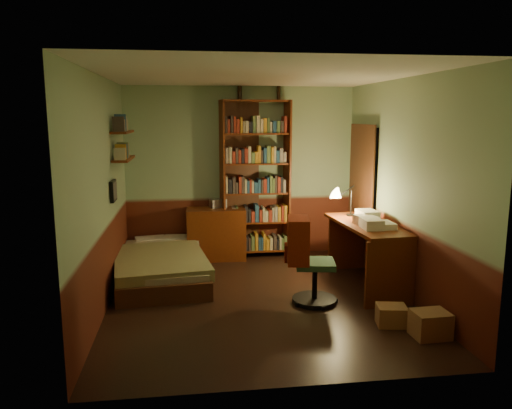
{
  "coord_description": "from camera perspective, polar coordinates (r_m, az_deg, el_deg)",
  "views": [
    {
      "loc": [
        -0.8,
        -5.63,
        2.15
      ],
      "look_at": [
        0.0,
        0.25,
        1.1
      ],
      "focal_mm": 35.0,
      "sensor_mm": 36.0,
      "label": 1
    }
  ],
  "objects": [
    {
      "name": "dresser",
      "position": [
        7.61,
        -4.56,
        -3.36
      ],
      "size": [
        0.89,
        0.46,
        0.78
      ],
      "primitive_type": "cube",
      "rotation": [
        0.0,
        0.0,
        -0.03
      ],
      "color": "#59230D",
      "rests_on": "ground"
    },
    {
      "name": "floor",
      "position": [
        6.08,
        0.32,
        -10.77
      ],
      "size": [
        3.5,
        4.0,
        0.02
      ],
      "primitive_type": "cube",
      "color": "black",
      "rests_on": "ground"
    },
    {
      "name": "wall_left",
      "position": [
        5.77,
        -17.24,
        1.11
      ],
      "size": [
        0.02,
        4.0,
        2.6
      ],
      "primitive_type": "cube",
      "color": "#8DAD85",
      "rests_on": "ground"
    },
    {
      "name": "desk",
      "position": [
        6.55,
        12.6,
        -5.61
      ],
      "size": [
        0.75,
        1.57,
        0.82
      ],
      "primitive_type": "cube",
      "rotation": [
        0.0,
        0.0,
        0.08
      ],
      "color": "#59230D",
      "rests_on": "ground"
    },
    {
      "name": "office_chair",
      "position": [
        5.84,
        6.78,
        -6.69
      ],
      "size": [
        0.54,
        0.49,
        0.95
      ],
      "primitive_type": "cube",
      "rotation": [
        0.0,
        0.0,
        -0.17
      ],
      "color": "#305839",
      "rests_on": "ground"
    },
    {
      "name": "bed",
      "position": [
        6.85,
        -10.78,
        -5.78
      ],
      "size": [
        1.26,
        2.13,
        0.61
      ],
      "primitive_type": "cube",
      "rotation": [
        0.0,
        0.0,
        0.09
      ],
      "color": "olive",
      "rests_on": "ground"
    },
    {
      "name": "doorway",
      "position": [
        7.46,
        12.1,
        0.95
      ],
      "size": [
        0.06,
        0.9,
        2.0
      ],
      "primitive_type": "cube",
      "color": "black",
      "rests_on": "ground"
    },
    {
      "name": "cardboard_box_a",
      "position": [
        5.34,
        19.31,
        -12.8
      ],
      "size": [
        0.36,
        0.29,
        0.26
      ],
      "primitive_type": "cube",
      "rotation": [
        0.0,
        0.0,
        0.05
      ],
      "color": "#976C43",
      "rests_on": "ground"
    },
    {
      "name": "wall_back",
      "position": [
        7.73,
        -1.76,
        3.72
      ],
      "size": [
        3.5,
        0.02,
        2.6
      ],
      "primitive_type": "cube",
      "color": "#8DAD85",
      "rests_on": "ground"
    },
    {
      "name": "wall_shelf_lower",
      "position": [
        6.8,
        -14.87,
        5.07
      ],
      "size": [
        0.2,
        0.9,
        0.03
      ],
      "primitive_type": "cube",
      "color": "#59230D",
      "rests_on": "wall_left"
    },
    {
      "name": "red_jacket",
      "position": [
        5.92,
        7.93,
        0.81
      ],
      "size": [
        0.26,
        0.45,
        0.52
      ],
      "primitive_type": "cube",
      "rotation": [
        0.0,
        0.0,
        0.04
      ],
      "color": "maroon",
      "rests_on": "office_chair"
    },
    {
      "name": "wall_shelf_upper",
      "position": [
        6.78,
        -15.01,
        8.01
      ],
      "size": [
        0.2,
        0.9,
        0.03
      ],
      "primitive_type": "cube",
      "color": "#59230D",
      "rests_on": "wall_left"
    },
    {
      "name": "bookshelf",
      "position": [
        7.6,
        -0.11,
        2.84
      ],
      "size": [
        1.06,
        0.45,
        2.39
      ],
      "primitive_type": "cube",
      "rotation": [
        0.0,
        0.0,
        0.13
      ],
      "color": "#59230D",
      "rests_on": "ground"
    },
    {
      "name": "paper_stack",
      "position": [
        6.35,
        12.44,
        -1.78
      ],
      "size": [
        0.28,
        0.33,
        0.11
      ],
      "primitive_type": "cube",
      "rotation": [
        0.0,
        0.0,
        0.27
      ],
      "color": "silver",
      "rests_on": "desk"
    },
    {
      "name": "desk_lamp",
      "position": [
        6.84,
        10.86,
        1.5
      ],
      "size": [
        0.22,
        0.22,
        0.67
      ],
      "primitive_type": "cone",
      "rotation": [
        0.0,
        0.0,
        -0.09
      ],
      "color": "black",
      "rests_on": "desk"
    },
    {
      "name": "bottle_right",
      "position": [
        7.72,
        2.61,
        12.61
      ],
      "size": [
        0.07,
        0.07,
        0.21
      ],
      "primitive_type": "cylinder",
      "rotation": [
        0.0,
        0.0,
        -0.19
      ],
      "color": "black",
      "rests_on": "bookshelf"
    },
    {
      "name": "cardboard_box_b",
      "position": [
        5.51,
        15.22,
        -12.13
      ],
      "size": [
        0.34,
        0.3,
        0.21
      ],
      "primitive_type": "cube",
      "rotation": [
        0.0,
        0.0,
        -0.19
      ],
      "color": "#976C43",
      "rests_on": "ground"
    },
    {
      "name": "wall_right",
      "position": [
        6.24,
        16.56,
        1.79
      ],
      "size": [
        0.02,
        4.0,
        2.6
      ],
      "primitive_type": "cube",
      "color": "#8DAD85",
      "rests_on": "ground"
    },
    {
      "name": "bottle_left",
      "position": [
        7.63,
        -1.87,
        12.77
      ],
      "size": [
        0.08,
        0.08,
        0.24
      ],
      "primitive_type": "cylinder",
      "rotation": [
        0.0,
        0.0,
        0.32
      ],
      "color": "black",
      "rests_on": "bookshelf"
    },
    {
      "name": "mini_stereo",
      "position": [
        7.64,
        -4.38,
        0.16
      ],
      "size": [
        0.27,
        0.23,
        0.13
      ],
      "primitive_type": "cube",
      "rotation": [
        0.0,
        0.0,
        0.27
      ],
      "color": "#B2B2B7",
      "rests_on": "dresser"
    },
    {
      "name": "door_trim",
      "position": [
        7.45,
        11.84,
        0.95
      ],
      "size": [
        0.02,
        0.98,
        2.08
      ],
      "primitive_type": "cube",
      "color": "#432212",
      "rests_on": "ground"
    },
    {
      "name": "framed_picture",
      "position": [
        6.36,
        -15.99,
        1.51
      ],
      "size": [
        0.04,
        0.32,
        0.26
      ],
      "primitive_type": "cube",
      "color": "black",
      "rests_on": "wall_left"
    },
    {
      "name": "wall_front",
      "position": [
        3.8,
        4.59,
        -2.93
      ],
      "size": [
        3.5,
        0.02,
        2.6
      ],
      "primitive_type": "cube",
      "color": "#8DAD85",
      "rests_on": "ground"
    },
    {
      "name": "ceiling",
      "position": [
        5.7,
        0.35,
        14.66
      ],
      "size": [
        3.5,
        4.0,
        0.02
      ],
      "primitive_type": "cube",
      "color": "silver",
      "rests_on": "wall_back"
    }
  ]
}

